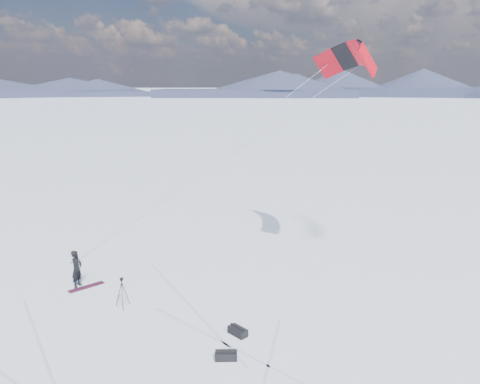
{
  "coord_description": "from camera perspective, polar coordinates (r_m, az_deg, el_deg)",
  "views": [
    {
      "loc": [
        2.81,
        -16.67,
        9.17
      ],
      "look_at": [
        4.49,
        4.58,
        4.18
      ],
      "focal_mm": 35.0,
      "sensor_mm": 36.0,
      "label": 1
    }
  ],
  "objects": [
    {
      "name": "gear_bag_b",
      "position": [
        18.16,
        -0.27,
        -16.59
      ],
      "size": [
        0.76,
        0.82,
        0.35
      ],
      "rotation": [
        0.0,
        0.0,
        -0.89
      ],
      "color": "black",
      "rests_on": "ground"
    },
    {
      "name": "ground",
      "position": [
        19.23,
        -12.83,
        -15.66
      ],
      "size": [
        1800.0,
        1800.0,
        0.0
      ],
      "primitive_type": "plane",
      "color": "white"
    },
    {
      "name": "snowboard",
      "position": [
        23.02,
        -18.22,
        -10.94
      ],
      "size": [
        1.5,
        1.24,
        0.04
      ],
      "primitive_type": "cube",
      "rotation": [
        0.0,
        0.0,
        0.65
      ],
      "color": "#5E1132",
      "rests_on": "ground"
    },
    {
      "name": "horizon_hills",
      "position": [
        18.07,
        -13.28,
        -7.91
      ],
      "size": [
        704.0,
        705.94,
        8.0
      ],
      "color": "#1C2138",
      "rests_on": "ground"
    },
    {
      "name": "tripod",
      "position": [
        20.41,
        -14.18,
        -11.31
      ],
      "size": [
        0.61,
        0.58,
        1.32
      ],
      "rotation": [
        0.0,
        0.0,
        0.69
      ],
      "color": "black",
      "rests_on": "ground"
    },
    {
      "name": "gear_bag_a",
      "position": [
        16.81,
        -1.7,
        -19.29
      ],
      "size": [
        0.76,
        0.39,
        0.33
      ],
      "rotation": [
        0.0,
        0.0,
        -0.06
      ],
      "color": "black",
      "rests_on": "ground"
    },
    {
      "name": "power_kite",
      "position": [
        22.98,
        13.24,
        15.47
      ],
      "size": [
        13.85,
        5.48,
        9.89
      ],
      "color": "red",
      "rests_on": "ground"
    },
    {
      "name": "snowkiter",
      "position": [
        23.24,
        -19.11,
        -10.84
      ],
      "size": [
        0.56,
        0.72,
        1.75
      ],
      "primitive_type": "imported",
      "rotation": [
        0.0,
        0.0,
        1.33
      ],
      "color": "black",
      "rests_on": "ground"
    },
    {
      "name": "snow_tracks",
      "position": [
        19.22,
        -17.38,
        -15.97
      ],
      "size": [
        13.93,
        10.25,
        0.01
      ],
      "color": "#ABB9D8",
      "rests_on": "ground"
    }
  ]
}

